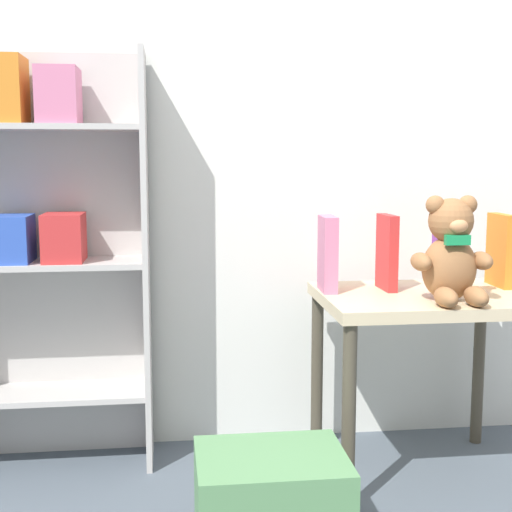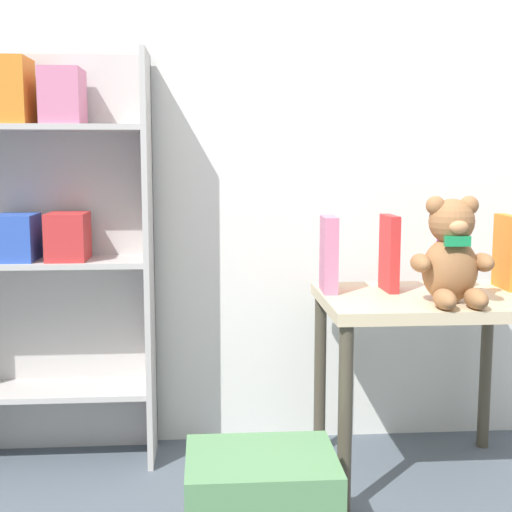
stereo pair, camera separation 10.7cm
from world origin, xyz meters
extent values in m
cube|color=silver|center=(0.00, 1.32, 1.25)|extent=(4.80, 0.06, 2.50)
cube|color=#BCB7B2|center=(-0.55, 1.15, 0.66)|extent=(0.02, 0.23, 1.33)
cube|color=#BCB7B2|center=(-0.88, 1.26, 0.66)|extent=(0.69, 0.02, 1.33)
cube|color=#BCB7B2|center=(-0.88, 1.15, 0.24)|extent=(0.65, 0.22, 0.02)
cube|color=#BCB7B2|center=(-0.88, 1.15, 0.66)|extent=(0.65, 0.22, 0.02)
cube|color=#BCB7B2|center=(-0.88, 1.15, 1.09)|extent=(0.65, 0.22, 0.02)
cube|color=orange|center=(-0.96, 1.14, 1.20)|extent=(0.12, 0.16, 0.20)
cube|color=#D17093|center=(-0.80, 1.14, 1.18)|extent=(0.12, 0.16, 0.17)
cube|color=#2D51B7|center=(-0.96, 1.14, 0.75)|extent=(0.12, 0.16, 0.15)
cube|color=red|center=(-0.80, 1.14, 0.75)|extent=(0.12, 0.16, 0.15)
cube|color=beige|center=(0.30, 0.94, 0.56)|extent=(0.63, 0.49, 0.04)
cylinder|color=#494233|center=(0.02, 0.72, 0.27)|extent=(0.04, 0.04, 0.55)
cylinder|color=#494233|center=(0.02, 1.15, 0.27)|extent=(0.04, 0.04, 0.55)
cylinder|color=#494233|center=(0.59, 1.15, 0.27)|extent=(0.04, 0.04, 0.55)
ellipsoid|color=#99663D|center=(0.33, 0.82, 0.68)|extent=(0.16, 0.12, 0.19)
sphere|color=#99663D|center=(0.33, 0.82, 0.82)|extent=(0.13, 0.13, 0.13)
sphere|color=#99663D|center=(0.29, 0.82, 0.86)|extent=(0.05, 0.05, 0.05)
sphere|color=#99663D|center=(0.38, 0.82, 0.86)|extent=(0.05, 0.05, 0.05)
ellipsoid|color=tan|center=(0.33, 0.77, 0.81)|extent=(0.05, 0.04, 0.04)
ellipsoid|color=#99663D|center=(0.24, 0.81, 0.70)|extent=(0.05, 0.10, 0.05)
ellipsoid|color=#99663D|center=(0.43, 0.81, 0.70)|extent=(0.05, 0.10, 0.05)
ellipsoid|color=#99663D|center=(0.29, 0.73, 0.61)|extent=(0.06, 0.11, 0.06)
ellipsoid|color=#99663D|center=(0.38, 0.73, 0.61)|extent=(0.06, 0.11, 0.06)
cube|color=#198E4C|center=(0.33, 0.77, 0.77)|extent=(0.07, 0.02, 0.03)
cube|color=#D17093|center=(0.02, 1.01, 0.70)|extent=(0.05, 0.13, 0.24)
cube|color=red|center=(0.21, 1.02, 0.70)|extent=(0.03, 0.13, 0.24)
cube|color=purple|center=(0.40, 1.03, 0.69)|extent=(0.04, 0.14, 0.22)
cube|color=orange|center=(0.59, 1.03, 0.70)|extent=(0.04, 0.15, 0.24)
cube|color=#568956|center=(-0.24, 0.49, 0.14)|extent=(0.37, 0.29, 0.28)
camera|label=1|loc=(-0.48, -1.14, 1.00)|focal=50.00mm
camera|label=2|loc=(-0.37, -1.15, 1.00)|focal=50.00mm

